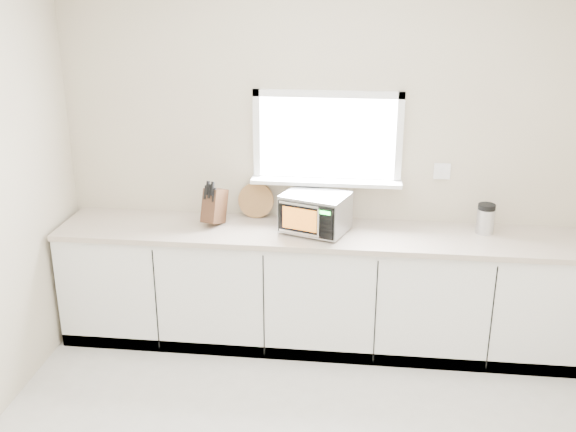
# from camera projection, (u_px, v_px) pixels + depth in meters

# --- Properties ---
(back_wall) EXTENTS (4.00, 0.17, 2.70)m
(back_wall) POSITION_uv_depth(u_px,v_px,m) (327.00, 162.00, 5.04)
(back_wall) COLOR beige
(back_wall) RESTS_ON ground
(cabinets) EXTENTS (3.92, 0.60, 0.88)m
(cabinets) POSITION_uv_depth(u_px,v_px,m) (322.00, 290.00, 5.08)
(cabinets) COLOR white
(cabinets) RESTS_ON ground
(countertop) EXTENTS (3.92, 0.64, 0.04)m
(countertop) POSITION_uv_depth(u_px,v_px,m) (323.00, 234.00, 4.91)
(countertop) COLOR #B4A394
(countertop) RESTS_ON cabinets
(microwave) EXTENTS (0.53, 0.47, 0.29)m
(microwave) POSITION_uv_depth(u_px,v_px,m) (315.00, 212.00, 4.85)
(microwave) COLOR black
(microwave) RESTS_ON countertop
(knife_block) EXTENTS (0.18, 0.27, 0.35)m
(knife_block) POSITION_uv_depth(u_px,v_px,m) (214.00, 205.00, 5.00)
(knife_block) COLOR #4A2D1A
(knife_block) RESTS_ON countertop
(cutting_board) EXTENTS (0.27, 0.07, 0.27)m
(cutting_board) POSITION_uv_depth(u_px,v_px,m) (256.00, 200.00, 5.15)
(cutting_board) COLOR #A2743E
(cutting_board) RESTS_ON countertop
(coffee_grinder) EXTENTS (0.14, 0.14, 0.22)m
(coffee_grinder) POSITION_uv_depth(u_px,v_px,m) (486.00, 218.00, 4.85)
(coffee_grinder) COLOR #B4B7BC
(coffee_grinder) RESTS_ON countertop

